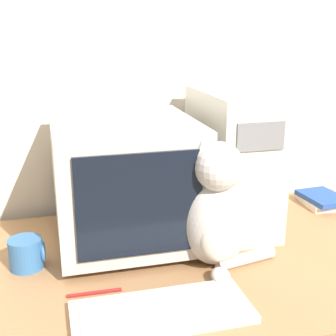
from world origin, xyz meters
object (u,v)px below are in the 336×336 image
at_px(keyboard, 162,312).
at_px(mug, 27,253).
at_px(book_stack, 322,200).
at_px(computer_tower, 232,160).
at_px(crt_monitor, 125,180).
at_px(pen, 94,293).
at_px(cat, 216,213).

bearing_deg(keyboard, mug, 134.12).
bearing_deg(book_stack, computer_tower, -169.52).
height_order(crt_monitor, pen, crt_monitor).
height_order(crt_monitor, cat, crt_monitor).
bearing_deg(crt_monitor, mug, -161.33).
relative_size(keyboard, book_stack, 2.24).
height_order(computer_tower, cat, computer_tower).
relative_size(computer_tower, cat, 1.23).
xyz_separation_m(keyboard, cat, (0.21, 0.21, 0.15)).
relative_size(crt_monitor, pen, 3.38).
bearing_deg(crt_monitor, pen, -114.93).
bearing_deg(computer_tower, mug, -168.40).
xyz_separation_m(crt_monitor, cat, (0.22, -0.22, -0.04)).
distance_m(crt_monitor, book_stack, 0.80).
xyz_separation_m(book_stack, pen, (-0.91, -0.40, -0.02)).
distance_m(computer_tower, pen, 0.64).
bearing_deg(pen, computer_tower, 33.03).
bearing_deg(mug, pen, -48.49).
bearing_deg(computer_tower, keyboard, -127.93).
relative_size(keyboard, mug, 4.22).
bearing_deg(mug, book_stack, 11.18).
bearing_deg(keyboard, pen, 137.49).
bearing_deg(keyboard, crt_monitor, 91.23).
bearing_deg(cat, keyboard, -124.15).
relative_size(crt_monitor, mug, 4.65).
xyz_separation_m(book_stack, mug, (-1.08, -0.21, 0.02)).
relative_size(computer_tower, keyboard, 1.08).
height_order(keyboard, pen, keyboard).
bearing_deg(mug, crt_monitor, 18.67).
distance_m(keyboard, mug, 0.45).
distance_m(keyboard, book_stack, 0.93).
bearing_deg(mug, keyboard, -45.88).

